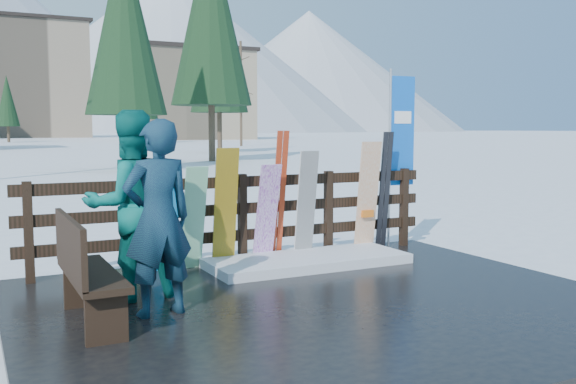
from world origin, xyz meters
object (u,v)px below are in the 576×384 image
snowboard_4 (306,205)px  rental_flag (399,137)px  snowboard_1 (194,218)px  snowboard_2 (225,208)px  snowboard_0 (166,217)px  person_back (130,205)px  snowboard_5 (367,197)px  bench (83,268)px  snowboard_3 (267,214)px  person_front (158,218)px

snowboard_4 → rental_flag: 1.94m
snowboard_1 → snowboard_4: (1.56, 0.00, 0.08)m
snowboard_1 → snowboard_2: snowboard_2 is taller
snowboard_0 → snowboard_4: (1.91, 0.00, 0.04)m
person_back → snowboard_4: bearing=-165.8°
snowboard_4 → person_back: size_ratio=0.76×
snowboard_5 → person_back: (-3.53, -0.96, 0.18)m
bench → person_back: person_back is taller
snowboard_1 → snowboard_5: 2.54m
snowboard_0 → snowboard_4: snowboard_4 is taller
snowboard_0 → person_back: person_back is taller
snowboard_2 → person_back: person_back is taller
snowboard_3 → rental_flag: size_ratio=0.51×
rental_flag → person_back: size_ratio=1.35×
person_back → snowboard_1: bearing=-142.4°
snowboard_1 → person_front: bearing=-118.4°
snowboard_0 → snowboard_2: size_ratio=0.92×
snowboard_3 → person_front: size_ratio=0.72×
snowboard_0 → snowboard_5: (2.88, -0.00, 0.10)m
snowboard_0 → snowboard_5: bearing=-0.0°
snowboard_2 → person_front: bearing=-128.3°
bench → snowboard_0: 2.08m
snowboard_2 → person_back: size_ratio=0.79×
snowboard_0 → snowboard_2: snowboard_2 is taller
snowboard_0 → snowboard_2: (0.76, 0.00, 0.07)m
rental_flag → person_back: bearing=-163.9°
rental_flag → bench: bearing=-158.1°
snowboard_2 → snowboard_5: size_ratio=0.97×
snowboard_4 → person_front: size_ratio=0.80×
snowboard_2 → rental_flag: (2.85, 0.27, 0.85)m
snowboard_4 → snowboard_5: size_ratio=0.93×
snowboard_1 → person_front: size_ratio=0.72×
bench → snowboard_1: 2.30m
bench → person_front: person_front is taller
snowboard_3 → rental_flag: (2.28, 0.27, 0.96)m
snowboard_1 → snowboard_4: snowboard_4 is taller
snowboard_0 → person_front: size_ratio=0.76×
snowboard_3 → snowboard_4: (0.58, 0.00, 0.08)m
snowboard_1 → person_back: person_back is taller
person_front → bench: bearing=-6.4°
snowboard_3 → snowboard_4: snowboard_4 is taller
snowboard_1 → person_front: 1.91m
bench → snowboard_5: 4.45m
snowboard_5 → bench: bearing=-157.9°
bench → snowboard_4: snowboard_4 is taller
snowboard_1 → person_back: bearing=-136.0°
person_back → snowboard_3: bearing=-160.5°
snowboard_2 → person_back: 1.72m
person_front → person_back: bearing=-89.7°
snowboard_1 → person_back: (-0.99, -0.96, 0.32)m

